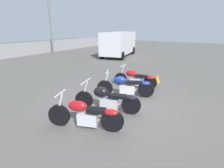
{
  "coord_description": "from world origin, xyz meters",
  "views": [
    {
      "loc": [
        -5.05,
        -2.78,
        2.56
      ],
      "look_at": [
        0.0,
        0.29,
        0.65
      ],
      "focal_mm": 28.0,
      "sensor_mm": 36.0,
      "label": 1
    }
  ],
  "objects_px": {
    "motorcycle_slot_3": "(136,79)",
    "light_pole_left": "(49,6)",
    "motorcycle_slot_1": "(108,99)",
    "motorcycle_slot_0": "(87,115)",
    "traffic_cone_near": "(157,78)",
    "motorcycle_slot_2": "(127,86)",
    "parked_van": "(119,43)"
  },
  "relations": [
    {
      "from": "traffic_cone_near",
      "to": "parked_van",
      "type": "bearing_deg",
      "value": 41.89
    },
    {
      "from": "motorcycle_slot_2",
      "to": "parked_van",
      "type": "height_order",
      "value": "parked_van"
    },
    {
      "from": "parked_van",
      "to": "traffic_cone_near",
      "type": "bearing_deg",
      "value": -59.19
    },
    {
      "from": "motorcycle_slot_0",
      "to": "light_pole_left",
      "type": "bearing_deg",
      "value": 32.88
    },
    {
      "from": "light_pole_left",
      "to": "motorcycle_slot_1",
      "type": "height_order",
      "value": "light_pole_left"
    },
    {
      "from": "motorcycle_slot_1",
      "to": "motorcycle_slot_3",
      "type": "relative_size",
      "value": 1.07
    },
    {
      "from": "motorcycle_slot_3",
      "to": "traffic_cone_near",
      "type": "bearing_deg",
      "value": -31.51
    },
    {
      "from": "motorcycle_slot_2",
      "to": "parked_van",
      "type": "bearing_deg",
      "value": 6.11
    },
    {
      "from": "motorcycle_slot_3",
      "to": "light_pole_left",
      "type": "bearing_deg",
      "value": 59.92
    },
    {
      "from": "parked_van",
      "to": "traffic_cone_near",
      "type": "relative_size",
      "value": 12.59
    },
    {
      "from": "motorcycle_slot_0",
      "to": "traffic_cone_near",
      "type": "relative_size",
      "value": 4.72
    },
    {
      "from": "motorcycle_slot_0",
      "to": "motorcycle_slot_3",
      "type": "height_order",
      "value": "motorcycle_slot_0"
    },
    {
      "from": "light_pole_left",
      "to": "motorcycle_slot_0",
      "type": "distance_m",
      "value": 15.55
    },
    {
      "from": "parked_van",
      "to": "motorcycle_slot_0",
      "type": "bearing_deg",
      "value": -75.82
    },
    {
      "from": "motorcycle_slot_0",
      "to": "parked_van",
      "type": "distance_m",
      "value": 12.53
    },
    {
      "from": "motorcycle_slot_2",
      "to": "motorcycle_slot_3",
      "type": "relative_size",
      "value": 1.05
    },
    {
      "from": "motorcycle_slot_1",
      "to": "light_pole_left",
      "type": "bearing_deg",
      "value": 39.79
    },
    {
      "from": "traffic_cone_near",
      "to": "motorcycle_slot_0",
      "type": "bearing_deg",
      "value": 176.31
    },
    {
      "from": "motorcycle_slot_1",
      "to": "motorcycle_slot_2",
      "type": "bearing_deg",
      "value": -13.36
    },
    {
      "from": "motorcycle_slot_1",
      "to": "motorcycle_slot_2",
      "type": "relative_size",
      "value": 1.03
    },
    {
      "from": "light_pole_left",
      "to": "motorcycle_slot_2",
      "type": "bearing_deg",
      "value": -119.3
    },
    {
      "from": "motorcycle_slot_0",
      "to": "motorcycle_slot_2",
      "type": "xyz_separation_m",
      "value": [
        2.58,
        0.14,
        0.01
      ]
    },
    {
      "from": "motorcycle_slot_1",
      "to": "traffic_cone_near",
      "type": "relative_size",
      "value": 5.0
    },
    {
      "from": "motorcycle_slot_3",
      "to": "parked_van",
      "type": "xyz_separation_m",
      "value": [
        7.52,
        5.06,
        0.81
      ]
    },
    {
      "from": "parked_van",
      "to": "motorcycle_slot_2",
      "type": "bearing_deg",
      "value": -70.3
    },
    {
      "from": "motorcycle_slot_2",
      "to": "motorcycle_slot_3",
      "type": "bearing_deg",
      "value": -18.27
    },
    {
      "from": "light_pole_left",
      "to": "traffic_cone_near",
      "type": "xyz_separation_m",
      "value": [
        -4.17,
        -12.18,
        -4.34
      ]
    },
    {
      "from": "motorcycle_slot_1",
      "to": "motorcycle_slot_2",
      "type": "distance_m",
      "value": 1.44
    },
    {
      "from": "motorcycle_slot_1",
      "to": "motorcycle_slot_2",
      "type": "xyz_separation_m",
      "value": [
        1.43,
        0.07,
        -0.0
      ]
    },
    {
      "from": "light_pole_left",
      "to": "motorcycle_slot_0",
      "type": "bearing_deg",
      "value": -127.69
    },
    {
      "from": "motorcycle_slot_0",
      "to": "motorcycle_slot_3",
      "type": "xyz_separation_m",
      "value": [
        3.79,
        0.27,
        -0.0
      ]
    },
    {
      "from": "light_pole_left",
      "to": "motorcycle_slot_2",
      "type": "height_order",
      "value": "light_pole_left"
    }
  ]
}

